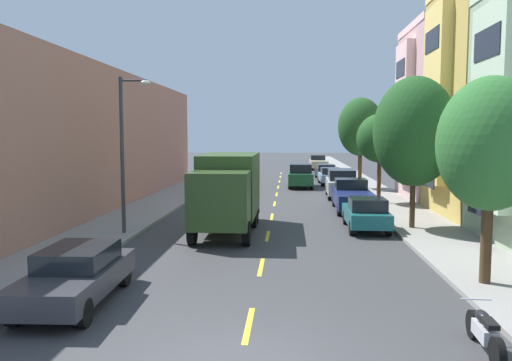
% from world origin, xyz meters
% --- Properties ---
extents(ground_plane, '(160.00, 160.00, 0.00)m').
position_xyz_m(ground_plane, '(0.00, 30.00, 0.00)').
color(ground_plane, '#38383A').
extents(sidewalk_left, '(3.20, 120.00, 0.14)m').
position_xyz_m(sidewalk_left, '(-7.10, 28.00, 0.07)').
color(sidewalk_left, gray).
rests_on(sidewalk_left, ground_plane).
extents(sidewalk_right, '(3.20, 120.00, 0.14)m').
position_xyz_m(sidewalk_right, '(7.10, 28.00, 0.07)').
color(sidewalk_right, gray).
rests_on(sidewalk_right, ground_plane).
extents(lane_centerline_dashes, '(0.14, 47.20, 0.01)m').
position_xyz_m(lane_centerline_dashes, '(0.00, 24.50, 0.00)').
color(lane_centerline_dashes, yellow).
rests_on(lane_centerline_dashes, ground_plane).
extents(townhouse_fourth_rose, '(12.74, 7.10, 11.47)m').
position_xyz_m(townhouse_fourth_rose, '(14.66, 25.03, 5.53)').
color(townhouse_fourth_rose, '#CC9E9E').
rests_on(townhouse_fourth_rose, ground_plane).
extents(apartment_block_opposite, '(10.00, 36.00, 7.97)m').
position_xyz_m(apartment_block_opposite, '(-13.70, 20.00, 3.99)').
color(apartment_block_opposite, '#B27560').
rests_on(apartment_block_opposite, ground_plane).
extents(street_tree_nearest, '(2.87, 2.87, 5.75)m').
position_xyz_m(street_tree_nearest, '(6.40, 5.23, 4.02)').
color(street_tree_nearest, '#47331E').
rests_on(street_tree_nearest, sidewalk_right).
extents(street_tree_second, '(3.60, 3.60, 6.71)m').
position_xyz_m(street_tree_second, '(6.40, 13.67, 4.42)').
color(street_tree_second, '#47331E').
rests_on(street_tree_second, sidewalk_right).
extents(street_tree_third, '(2.82, 2.82, 5.41)m').
position_xyz_m(street_tree_third, '(6.40, 22.12, 4.05)').
color(street_tree_third, '#47331E').
rests_on(street_tree_third, sidewalk_right).
extents(street_tree_farthest, '(3.48, 3.48, 7.01)m').
position_xyz_m(street_tree_farthest, '(6.40, 30.57, 4.88)').
color(street_tree_farthest, '#47331E').
rests_on(street_tree_farthest, sidewalk_right).
extents(street_lamp, '(1.35, 0.28, 6.53)m').
position_xyz_m(street_lamp, '(-5.94, 11.66, 3.94)').
color(street_lamp, '#38383D').
rests_on(street_lamp, sidewalk_left).
extents(delivery_box_truck, '(2.40, 7.17, 3.41)m').
position_xyz_m(delivery_box_truck, '(-1.80, 12.98, 1.92)').
color(delivery_box_truck, '#2D471E').
rests_on(delivery_box_truck, ground_plane).
extents(parked_suv_silver, '(2.09, 4.86, 1.93)m').
position_xyz_m(parked_suv_silver, '(4.46, 25.43, 0.99)').
color(parked_suv_silver, '#B2B5BA').
rests_on(parked_suv_silver, ground_plane).
extents(parked_hatchback_sky, '(1.85, 4.05, 1.50)m').
position_xyz_m(parked_hatchback_sky, '(4.38, 34.20, 0.76)').
color(parked_hatchback_sky, '#7A9EC6').
rests_on(parked_hatchback_sky, ground_plane).
extents(parked_sedan_charcoal, '(1.93, 4.55, 1.43)m').
position_xyz_m(parked_sedan_charcoal, '(-4.50, 3.19, 0.75)').
color(parked_sedan_charcoal, '#333338').
rests_on(parked_sedan_charcoal, ground_plane).
extents(parked_pickup_navy, '(2.08, 5.33, 1.73)m').
position_xyz_m(parked_pickup_navy, '(4.47, 19.46, 0.83)').
color(parked_pickup_navy, navy).
rests_on(parked_pickup_navy, ground_plane).
extents(parked_pickup_champagne, '(2.07, 5.33, 1.73)m').
position_xyz_m(parked_pickup_champagne, '(4.48, 53.24, 0.83)').
color(parked_pickup_champagne, tan).
rests_on(parked_pickup_champagne, ground_plane).
extents(parked_hatchback_teal, '(1.77, 4.01, 1.50)m').
position_xyz_m(parked_hatchback_teal, '(4.35, 13.61, 0.76)').
color(parked_hatchback_teal, '#195B60').
rests_on(parked_hatchback_teal, ground_plane).
extents(parked_sedan_black, '(1.91, 4.54, 1.43)m').
position_xyz_m(parked_sedan_black, '(4.41, 39.71, 0.75)').
color(parked_sedan_black, black).
rests_on(parked_sedan_black, ground_plane).
extents(parked_sedan_orange, '(1.89, 4.53, 1.43)m').
position_xyz_m(parked_sedan_orange, '(-4.29, 40.58, 0.75)').
color(parked_sedan_orange, orange).
rests_on(parked_sedan_orange, ground_plane).
extents(parked_pickup_burgundy, '(2.01, 5.30, 1.73)m').
position_xyz_m(parked_pickup_burgundy, '(-4.40, 48.17, 0.83)').
color(parked_pickup_burgundy, maroon).
rests_on(parked_pickup_burgundy, ground_plane).
extents(moving_forest_sedan, '(1.95, 4.80, 1.93)m').
position_xyz_m(moving_forest_sedan, '(1.80, 31.96, 0.99)').
color(moving_forest_sedan, '#194C28').
rests_on(moving_forest_sedan, ground_plane).
extents(parked_motorcycle, '(0.62, 2.05, 0.90)m').
position_xyz_m(parked_motorcycle, '(4.75, 0.87, 0.41)').
color(parked_motorcycle, black).
rests_on(parked_motorcycle, ground_plane).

